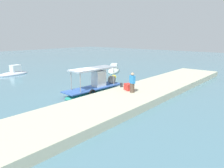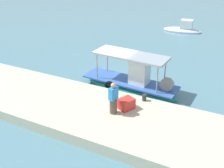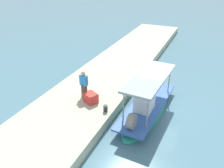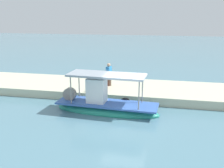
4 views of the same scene
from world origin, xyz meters
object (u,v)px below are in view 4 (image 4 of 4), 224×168
fisherman_near_bollard (109,75)px  mooring_bollard (89,89)px  cargo_crate (101,84)px  main_fishing_boat (105,105)px

fisherman_near_bollard → mooring_bollard: fisherman_near_bollard is taller
fisherman_near_bollard → mooring_bollard: (0.96, 1.89, -0.58)m
cargo_crate → fisherman_near_bollard: bearing=-122.3°
main_fishing_boat → cargo_crate: main_fishing_boat is taller
cargo_crate → main_fishing_boat: bearing=108.4°
main_fishing_boat → fisherman_near_bollard: bearing=-80.8°
mooring_bollard → cargo_crate: size_ratio=0.50×
mooring_bollard → cargo_crate: cargo_crate is taller
cargo_crate → mooring_bollard: bearing=66.1°
main_fishing_boat → mooring_bollard: main_fishing_boat is taller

